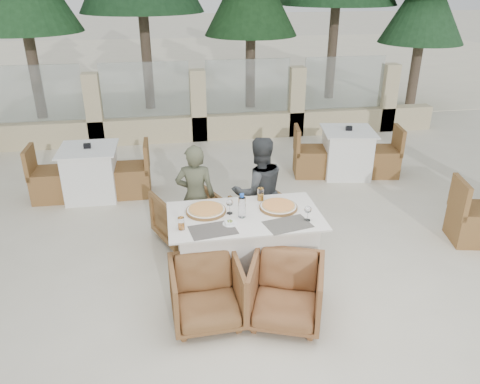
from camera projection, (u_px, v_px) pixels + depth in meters
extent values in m
plane|color=beige|center=(237.00, 273.00, 5.27)|extent=(80.00, 80.00, 0.00)
cube|color=#F8EDCB|center=(178.00, 63.00, 17.79)|extent=(30.00, 16.00, 0.01)
cone|color=#1B3F1C|center=(251.00, 1.00, 10.88)|extent=(2.20, 2.20, 5.00)
cone|color=#204725|center=(424.00, 13.00, 10.96)|extent=(1.98, 1.98, 4.50)
cube|color=#554F49|center=(213.00, 230.00, 4.59)|extent=(0.49, 0.36, 0.00)
cube|color=#5B574E|center=(288.00, 224.00, 4.70)|extent=(0.50, 0.39, 0.00)
cylinder|color=orange|center=(206.00, 210.00, 4.93)|extent=(0.51, 0.51, 0.05)
cylinder|color=orange|center=(278.00, 206.00, 5.01)|extent=(0.48, 0.48, 0.05)
cylinder|color=#A1BDD4|center=(242.00, 206.00, 4.79)|extent=(0.10, 0.10, 0.26)
cylinder|color=orange|center=(181.00, 223.00, 4.59)|extent=(0.08, 0.08, 0.13)
cylinder|color=orange|center=(261.00, 194.00, 5.18)|extent=(0.08, 0.08, 0.14)
imported|color=brown|center=(186.00, 216.00, 5.83)|extent=(0.91, 0.92, 0.64)
imported|color=#9D6C39|center=(262.00, 219.00, 5.81)|extent=(0.81, 0.82, 0.59)
imported|color=brown|center=(207.00, 293.00, 4.43)|extent=(0.69, 0.71, 0.62)
imported|color=brown|center=(286.00, 292.00, 4.44)|extent=(0.88, 0.89, 0.63)
imported|color=#50533C|center=(196.00, 197.00, 5.57)|extent=(0.52, 0.39, 1.30)
imported|color=#393C3E|center=(259.00, 191.00, 5.62)|extent=(0.72, 0.60, 1.37)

